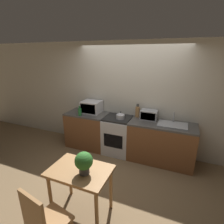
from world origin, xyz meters
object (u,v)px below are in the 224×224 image
(stove_range, at_px, (118,135))
(bottle, at_px, (80,112))
(dining_chair, at_px, (44,221))
(dining_table, at_px, (80,177))
(toaster_oven, at_px, (149,115))
(kettle, at_px, (120,116))
(microwave, at_px, (92,107))

(stove_range, xyz_separation_m, bottle, (-0.90, -0.21, 0.54))
(bottle, height_order, dining_chair, bottle)
(dining_table, height_order, dining_chair, dining_chair)
(stove_range, bearing_deg, toaster_oven, 13.18)
(kettle, bearing_deg, toaster_oven, 19.38)
(dining_table, relative_size, dining_chair, 0.89)
(stove_range, bearing_deg, kettle, -33.29)
(bottle, distance_m, dining_chair, 2.55)
(microwave, height_order, bottle, microwave)
(bottle, relative_size, dining_chair, 0.24)
(stove_range, height_order, dining_table, stove_range)
(microwave, distance_m, dining_chair, 2.79)
(microwave, bearing_deg, dining_table, -65.93)
(bottle, distance_m, dining_table, 1.95)
(dining_chair, bearing_deg, microwave, 117.83)
(bottle, bearing_deg, microwave, 63.15)
(microwave, bearing_deg, toaster_oven, 2.75)
(stove_range, relative_size, dining_chair, 0.92)
(microwave, distance_m, bottle, 0.35)
(bottle, relative_size, dining_table, 0.27)
(stove_range, distance_m, microwave, 0.96)
(toaster_oven, bearing_deg, stove_range, -166.82)
(dining_chair, bearing_deg, kettle, 100.36)
(stove_range, distance_m, bottle, 1.07)
(stove_range, height_order, toaster_oven, toaster_oven)
(kettle, xyz_separation_m, bottle, (-0.98, -0.16, 0.02))
(bottle, xyz_separation_m, dining_chair, (0.97, -2.31, -0.45))
(bottle, relative_size, toaster_oven, 0.65)
(bottle, height_order, dining_table, bottle)
(stove_range, distance_m, dining_chair, 2.53)
(kettle, height_order, microwave, microwave)
(toaster_oven, distance_m, dining_table, 2.11)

